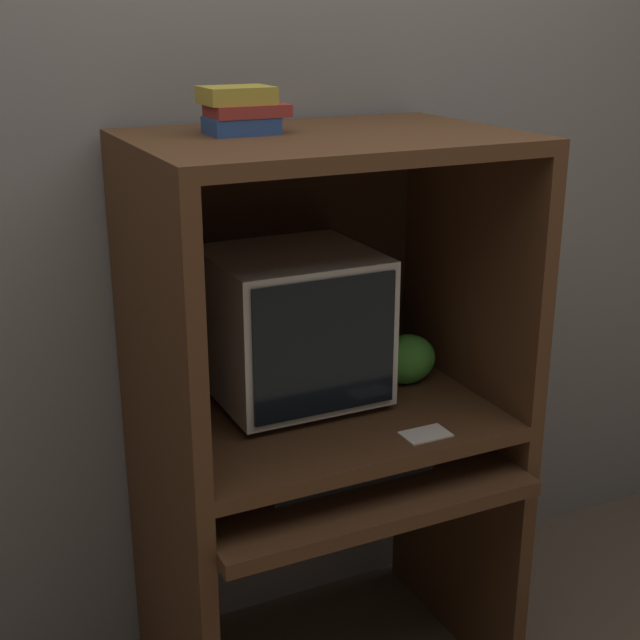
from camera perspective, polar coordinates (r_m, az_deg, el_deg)
wall_back at (r=2.40m, az=-3.59°, el=8.96°), size 6.00×0.06×2.60m
desk_base at (r=2.37m, az=0.69°, el=-14.04°), size 0.87×0.67×0.67m
desk_monitor_shelf at (r=2.24m, az=0.29°, el=-6.39°), size 0.87×0.62×0.12m
hutch_upper at (r=2.11m, az=-0.08°, el=5.45°), size 0.87×0.62×0.68m
crt_monitor at (r=2.22m, az=-1.75°, el=-0.34°), size 0.40×0.38×0.38m
keyboard at (r=2.17m, az=1.58°, el=-9.65°), size 0.42×0.13×0.03m
mouse at (r=2.30m, az=7.79°, el=-7.94°), size 0.07×0.04×0.03m
snack_bag at (r=2.37m, az=5.56°, el=-2.51°), size 0.16×0.12×0.13m
book_stack at (r=2.04m, az=-5.07°, el=13.25°), size 0.18×0.13×0.10m
paper_card at (r=2.11m, az=6.78°, el=-7.27°), size 0.11×0.07×0.00m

